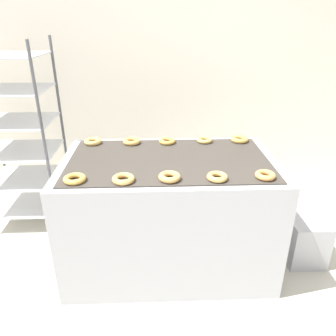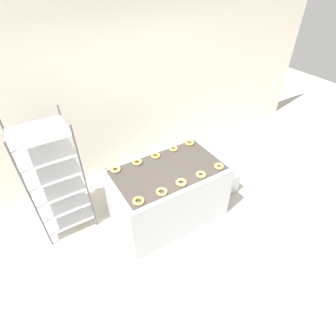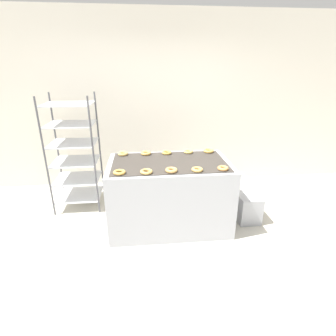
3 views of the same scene
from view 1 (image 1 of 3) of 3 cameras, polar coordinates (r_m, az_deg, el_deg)
The scene contains 15 objects.
ground_plane at distance 2.26m, azimuth 0.95°, elevation -26.96°, with size 14.00×14.00×0.00m, color beige.
wall_back at distance 3.54m, azimuth -0.86°, elevation 18.81°, with size 8.00×0.05×2.80m.
fryer_machine at distance 2.48m, azimuth 0.14°, elevation -7.74°, with size 1.50×0.90×0.87m.
baking_rack_cart at distance 3.13m, azimuth -24.62°, elevation 5.01°, with size 0.64×0.56×1.63m.
glaze_bin at distance 2.85m, azimuth 22.54°, elevation -11.20°, with size 0.29×0.35×0.37m.
donut_near_leftmost at distance 2.04m, azimuth -15.95°, elevation -1.82°, with size 0.14×0.14×0.03m, color gold.
donut_near_left at distance 1.98m, azimuth -7.79°, elevation -1.88°, with size 0.14×0.14×0.03m, color #DAA755.
donut_near_center at distance 1.98m, azimuth 0.26°, elevation -1.55°, with size 0.14×0.14×0.04m, color tan.
donut_near_right at distance 2.01m, azimuth 8.56°, elevation -1.54°, with size 0.13×0.13×0.03m, color tan.
donut_near_rightmost at distance 2.09m, azimuth 16.58°, elevation -1.21°, with size 0.13×0.13×0.04m, color #D9924D.
donut_far_leftmost at distance 2.62m, azimuth -12.96°, elevation 4.53°, with size 0.13×0.13×0.04m, color tan.
donut_far_left at distance 2.57m, azimuth -6.36°, elevation 4.65°, with size 0.14×0.14×0.04m, color tan.
donut_far_center at distance 2.57m, azimuth -0.16°, elevation 4.72°, with size 0.13×0.13×0.03m, color gold.
donut_far_right at distance 2.61m, azimuth 6.37°, elevation 4.87°, with size 0.12×0.12×0.03m, color tan.
donut_far_rightmost at distance 2.66m, azimuth 12.35°, elevation 4.93°, with size 0.14×0.14×0.04m, color gold.
Camera 1 is at (-0.09, -1.39, 1.78)m, focal length 35.00 mm.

